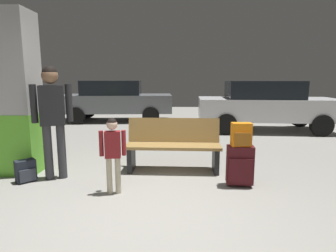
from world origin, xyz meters
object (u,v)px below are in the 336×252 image
object	(u,v)px
suitcase	(240,165)
backpack_bright	(241,135)
parked_car_near	(265,104)
parked_car_far	(116,100)
structural_pillar	(19,95)
bench	(173,145)
adult	(52,111)
backpack_dark_floor	(26,171)
child	(113,148)

from	to	relation	value
suitcase	backpack_bright	size ratio (longest dim) A/B	1.78
parked_car_near	parked_car_far	size ratio (longest dim) A/B	1.00
structural_pillar	bench	size ratio (longest dim) A/B	1.63
structural_pillar	parked_car_near	size ratio (longest dim) A/B	0.63
backpack_bright	adult	distance (m)	2.86
parked_car_near	adult	bearing A→B (deg)	-136.85
backpack_dark_floor	bench	bearing A→B (deg)	15.47
bench	parked_car_far	size ratio (longest dim) A/B	0.38
structural_pillar	backpack_dark_floor	distance (m)	1.27
bench	adult	world-z (taller)	adult
bench	parked_car_far	xyz separation A→B (m)	(-2.21, 5.80, 0.36)
bench	parked_car_near	world-z (taller)	parked_car_near
structural_pillar	parked_car_far	bearing A→B (deg)	86.87
structural_pillar	child	distance (m)	2.04
bench	parked_car_near	size ratio (longest dim) A/B	0.38
bench	adult	size ratio (longest dim) A/B	0.92
bench	parked_car_far	distance (m)	6.22
structural_pillar	adult	bearing A→B (deg)	-25.18
adult	backpack_dark_floor	world-z (taller)	adult
suitcase	adult	distance (m)	2.94
child	parked_car_near	bearing A→B (deg)	53.78
bench	backpack_dark_floor	size ratio (longest dim) A/B	4.75
suitcase	parked_car_far	bearing A→B (deg)	116.00
child	backpack_dark_floor	distance (m)	1.58
child	parked_car_near	distance (m)	6.10
suitcase	child	world-z (taller)	child
backpack_bright	parked_car_near	xyz separation A→B (m)	(1.81, 4.62, 0.03)
backpack_bright	parked_car_near	size ratio (longest dim) A/B	0.08
bench	backpack_dark_floor	world-z (taller)	bench
structural_pillar	adult	size ratio (longest dim) A/B	1.50
bench	backpack_bright	size ratio (longest dim) A/B	4.75
backpack_bright	child	bearing A→B (deg)	-170.30
structural_pillar	parked_car_far	distance (m)	5.98
child	parked_car_far	bearing A→B (deg)	101.53
structural_pillar	parked_car_near	bearing A→B (deg)	37.16
backpack_bright	parked_car_near	bearing A→B (deg)	68.54
backpack_dark_floor	child	bearing A→B (deg)	-15.87
structural_pillar	child	size ratio (longest dim) A/B	2.51
backpack_bright	child	distance (m)	1.82
structural_pillar	child	world-z (taller)	structural_pillar
backpack_bright	parked_car_near	distance (m)	4.96
parked_car_near	backpack_bright	bearing A→B (deg)	-111.46
suitcase	child	distance (m)	1.85
parked_car_near	parked_car_far	xyz separation A→B (m)	(-5.00, 1.92, 0.00)
backpack_bright	backpack_dark_floor	xyz separation A→B (m)	(-3.24, 0.10, -0.60)
child	backpack_dark_floor	xyz separation A→B (m)	(-1.45, 0.41, -0.48)
bench	backpack_bright	distance (m)	1.26
parked_car_near	parked_car_far	world-z (taller)	same
suitcase	parked_car_near	world-z (taller)	parked_car_near
adult	bench	bearing A→B (deg)	14.21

